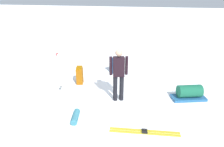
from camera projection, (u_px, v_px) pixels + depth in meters
ground_plane at (112, 92)px, 6.79m from camera, size 80.00×80.00×0.00m
skier_standing at (119, 73)px, 5.93m from camera, size 0.31×0.55×1.70m
ski_pair_near at (144, 132)px, 4.84m from camera, size 0.37×1.76×0.05m
backpack_large_dark at (115, 65)px, 8.30m from camera, size 0.43×0.41×0.66m
backpack_bright at (80, 75)px, 7.30m from camera, size 0.37×0.29×0.67m
ski_poles_planted_near at (59, 70)px, 6.69m from camera, size 0.22×0.11×1.34m
gear_sled at (189, 93)px, 6.26m from camera, size 0.75×1.16×0.49m
sleeping_mat_rolled at (75, 117)px, 5.30m from camera, size 0.58×0.30×0.18m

